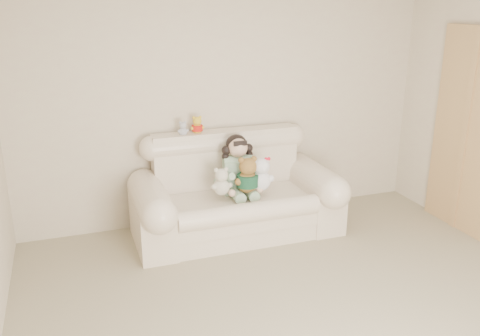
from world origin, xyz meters
name	(u,v)px	position (x,y,z in m)	size (l,w,h in m)	color
wall_back	(228,102)	(0.00, 2.50, 1.30)	(4.50, 4.50, 0.00)	beige
sofa	(237,187)	(-0.07, 2.00, 0.52)	(2.10, 0.95, 1.03)	beige
door_panel	(467,131)	(2.22, 1.40, 1.05)	(0.06, 0.90, 2.10)	#B27B4C
seated_child	(238,164)	(-0.03, 2.08, 0.73)	(0.38, 0.46, 0.63)	#357939
brown_teddy	(248,171)	(-0.01, 1.86, 0.72)	(0.28, 0.21, 0.44)	brown
white_cat	(261,171)	(0.14, 1.86, 0.71)	(0.27, 0.20, 0.41)	white
cream_teddy	(221,179)	(-0.27, 1.88, 0.67)	(0.21, 0.16, 0.33)	beige
yellow_mini_bear	(197,123)	(-0.38, 2.37, 1.12)	(0.14, 0.11, 0.22)	gold
grey_mini_plush	(183,127)	(-0.53, 2.34, 1.10)	(0.12, 0.09, 0.18)	silver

